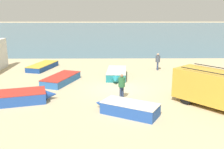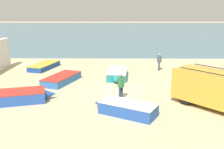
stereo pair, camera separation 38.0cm
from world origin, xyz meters
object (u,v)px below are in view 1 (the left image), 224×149
parked_van (220,89)px  fishing_rowboat_3 (43,66)px  fishing_rowboat_5 (62,79)px  fishing_rowboat_4 (127,108)px  fisherman_0 (158,60)px  fishing_rowboat_1 (20,97)px  fishing_rowboat_0 (117,74)px  fisherman_1 (122,84)px

parked_van → fishing_rowboat_3: (-12.59, 10.35, -0.90)m
fishing_rowboat_3 → fishing_rowboat_5: 5.48m
fishing_rowboat_4 → fisherman_0: bearing=-79.8°
fishing_rowboat_1 → fishing_rowboat_3: fishing_rowboat_1 is taller
fishing_rowboat_1 → fisherman_0: fisherman_0 is taller
fishing_rowboat_5 → fishing_rowboat_4: bearing=-123.9°
fishing_rowboat_0 → fisherman_0: fisherman_0 is taller
fishing_rowboat_4 → fisherman_1: 2.67m
fishing_rowboat_3 → fishing_rowboat_4: (7.29, -11.22, 0.09)m
fishing_rowboat_4 → fisherman_1: bearing=-56.9°
fisherman_0 → parked_van: bearing=-74.9°
parked_van → fisherman_0: size_ratio=3.20×
fisherman_1 → parked_van: bearing=41.9°
parked_van → fishing_rowboat_4: size_ratio=1.37×
fisherman_1 → fishing_rowboat_4: bearing=-26.3°
parked_van → fishing_rowboat_1: bearing=-137.2°
fishing_rowboat_1 → fisherman_1: 6.29m
fishing_rowboat_0 → fisherman_0: size_ratio=2.68×
parked_van → fisherman_1: (-5.50, 1.73, -0.20)m
fishing_rowboat_3 → fishing_rowboat_0: bearing=-101.1°
fishing_rowboat_1 → fisherman_0: size_ratio=2.59×
fisherman_0 → fishing_rowboat_1: bearing=-134.6°
fishing_rowboat_1 → fishing_rowboat_0: bearing=27.8°
fisherman_0 → fishing_rowboat_5: bearing=-148.7°
fisherman_0 → fishing_rowboat_3: bearing=-179.1°
fishing_rowboat_0 → fishing_rowboat_4: bearing=6.9°
fishing_rowboat_1 → fisherman_0: bearing=24.7°
fisherman_1 → fishing_rowboat_3: bearing=-171.3°
fishing_rowboat_1 → fishing_rowboat_3: size_ratio=0.89×
fishing_rowboat_3 → fisherman_1: (7.09, -8.63, 0.71)m
fisherman_1 → fishing_rowboat_5: bearing=-161.2°
parked_van → fishing_rowboat_1: (-11.73, 1.07, -0.81)m
parked_van → fishing_rowboat_3: parked_van is taller
fishing_rowboat_1 → fishing_rowboat_4: (6.42, -1.93, -0.00)m
fishing_rowboat_0 → parked_van: bearing=43.6°
parked_van → fishing_rowboat_3: size_ratio=1.09×
fishing_rowboat_4 → fisherman_0: fisherman_0 is taller
fisherman_0 → fisherman_1: 8.75m
fishing_rowboat_0 → fishing_rowboat_3: (-6.91, 3.46, -0.07)m
fishing_rowboat_5 → fisherman_1: fisherman_1 is taller
fishing_rowboat_5 → fisherman_0: size_ratio=2.85×
parked_van → fisherman_0: (-1.77, 9.65, -0.20)m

